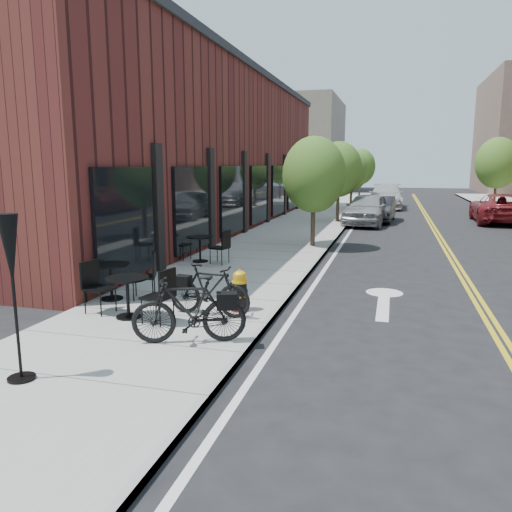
% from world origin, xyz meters
% --- Properties ---
extents(ground, '(120.00, 120.00, 0.00)m').
position_xyz_m(ground, '(0.00, 0.00, 0.00)').
color(ground, black).
rests_on(ground, ground).
extents(sidewalk_near, '(4.00, 70.00, 0.12)m').
position_xyz_m(sidewalk_near, '(-2.00, 10.00, 0.06)').
color(sidewalk_near, '#9E9B93').
rests_on(sidewalk_near, ground).
extents(building_near, '(5.00, 28.00, 7.00)m').
position_xyz_m(building_near, '(-6.50, 14.00, 3.50)').
color(building_near, '#4F1C19').
rests_on(building_near, ground).
extents(bg_building_left, '(8.00, 14.00, 10.00)m').
position_xyz_m(bg_building_left, '(-8.00, 48.00, 5.00)').
color(bg_building_left, '#726656').
rests_on(bg_building_left, ground).
extents(tree_near_a, '(2.20, 2.20, 3.81)m').
position_xyz_m(tree_near_a, '(-0.60, 9.00, 2.60)').
color(tree_near_a, '#382B1E').
rests_on(tree_near_a, sidewalk_near).
extents(tree_near_b, '(2.30, 2.30, 3.98)m').
position_xyz_m(tree_near_b, '(-0.60, 17.00, 2.71)').
color(tree_near_b, '#382B1E').
rests_on(tree_near_b, sidewalk_near).
extents(tree_near_c, '(2.10, 2.10, 3.67)m').
position_xyz_m(tree_near_c, '(-0.60, 25.00, 2.53)').
color(tree_near_c, '#382B1E').
rests_on(tree_near_c, sidewalk_near).
extents(tree_near_d, '(2.40, 2.40, 4.11)m').
position_xyz_m(tree_near_d, '(-0.60, 33.00, 2.79)').
color(tree_near_d, '#382B1E').
rests_on(tree_near_d, sidewalk_near).
extents(tree_far_c, '(2.80, 2.80, 4.62)m').
position_xyz_m(tree_far_c, '(8.60, 28.00, 3.06)').
color(tree_far_c, '#382B1E').
rests_on(tree_far_c, sidewalk_far).
extents(fire_hydrant, '(0.46, 0.46, 0.83)m').
position_xyz_m(fire_hydrant, '(-0.72, 0.64, 0.51)').
color(fire_hydrant, maroon).
rests_on(fire_hydrant, sidewalk_near).
extents(bicycle_left, '(1.90, 1.11, 1.10)m').
position_xyz_m(bicycle_left, '(-0.97, -1.31, 0.67)').
color(bicycle_left, black).
rests_on(bicycle_left, sidewalk_near).
extents(bicycle_right, '(1.69, 0.59, 1.00)m').
position_xyz_m(bicycle_right, '(-1.18, 0.16, 0.62)').
color(bicycle_right, black).
rests_on(bicycle_right, sidewalk_near).
extents(bistro_set_a, '(1.91, 0.95, 1.01)m').
position_xyz_m(bistro_set_a, '(-2.60, -0.37, 0.63)').
color(bistro_set_a, black).
rests_on(bistro_set_a, sidewalk_near).
extents(bistro_set_b, '(1.88, 1.11, 1.00)m').
position_xyz_m(bistro_set_b, '(-3.60, 0.70, 0.62)').
color(bistro_set_b, black).
rests_on(bistro_set_b, sidewalk_near).
extents(bistro_set_c, '(1.86, 0.93, 0.98)m').
position_xyz_m(bistro_set_c, '(-3.34, 5.12, 0.61)').
color(bistro_set_c, black).
rests_on(bistro_set_c, sidewalk_near).
extents(patio_umbrella, '(0.36, 0.36, 2.22)m').
position_xyz_m(patio_umbrella, '(-2.59, -3.22, 1.71)').
color(patio_umbrella, black).
rests_on(patio_umbrella, sidewalk_near).
extents(parked_car_a, '(2.47, 4.86, 1.58)m').
position_xyz_m(parked_car_a, '(0.88, 16.81, 0.79)').
color(parked_car_a, '#94969C').
rests_on(parked_car_a, ground).
extents(parked_car_b, '(1.67, 4.11, 1.33)m').
position_xyz_m(parked_car_b, '(1.42, 18.47, 0.66)').
color(parked_car_b, black).
rests_on(parked_car_b, ground).
extents(parked_car_c, '(2.36, 5.64, 1.63)m').
position_xyz_m(parked_car_c, '(1.60, 27.00, 0.81)').
color(parked_car_c, '#BCBCC1').
rests_on(parked_car_c, ground).
extents(parked_car_far, '(2.64, 5.45, 1.50)m').
position_xyz_m(parked_car_far, '(7.37, 19.50, 0.75)').
color(parked_car_far, maroon).
rests_on(parked_car_far, ground).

